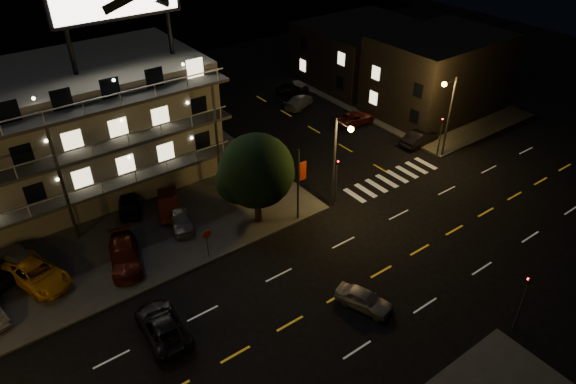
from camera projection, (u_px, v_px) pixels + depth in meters
ground at (315, 309)px, 33.13m from camera, size 140.00×140.00×0.00m
curb_nw at (11, 233)px, 39.57m from camera, size 44.00×24.00×0.15m
curb_ne at (405, 98)px, 61.26m from camera, size 16.00×24.00×0.15m
motel at (34, 139)px, 41.24m from camera, size 28.00×13.80×18.10m
side_bldg_front at (437, 74)px, 56.26m from camera, size 14.06×10.00×8.50m
side_bldg_back at (361, 52)px, 64.70m from camera, size 14.06×12.00×7.00m
streetlight_nc at (338, 155)px, 39.87m from camera, size 0.44×1.92×8.00m
streetlight_ne at (448, 110)px, 46.84m from camera, size 1.92×0.44×8.00m
signal_nw at (336, 176)px, 41.82m from camera, size 0.20×0.27×4.60m
signal_sw at (524, 298)px, 30.45m from camera, size 0.20×0.27×4.60m
signal_ne at (441, 133)px, 48.23m from camera, size 0.27×0.20×4.60m
banner_north at (299, 183)px, 39.35m from camera, size 0.83×0.16×6.40m
stop_sign at (207, 239)px, 36.43m from camera, size 0.91×0.11×2.61m
tree at (256, 173)px, 38.37m from camera, size 5.94×5.72×7.48m
lot_car_2 at (36, 274)px, 34.61m from camera, size 4.07×5.86×1.49m
lot_car_3 at (125, 255)px, 36.21m from camera, size 3.38×5.44×1.47m
lot_car_4 at (180, 219)px, 39.87m from camera, size 2.48×4.16×1.32m
lot_car_7 at (19, 259)px, 35.93m from camera, size 3.12×5.02×1.36m
lot_car_8 at (129, 202)px, 41.64m from camera, size 3.03×4.74×1.50m
lot_car_9 at (169, 203)px, 41.56m from camera, size 3.06×4.80×1.49m
side_car_0 at (420, 138)px, 51.30m from camera, size 4.49×1.80×1.45m
side_car_1 at (355, 118)px, 55.31m from camera, size 4.73×2.59×1.26m
side_car_2 at (299, 102)px, 58.85m from camera, size 4.93×3.57×1.33m
side_car_3 at (293, 88)px, 62.05m from camera, size 4.32×2.98×1.37m
road_car_east at (364, 299)px, 33.00m from camera, size 2.74×4.06×1.28m
road_car_west at (162, 326)px, 31.07m from camera, size 2.73×5.25×1.41m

